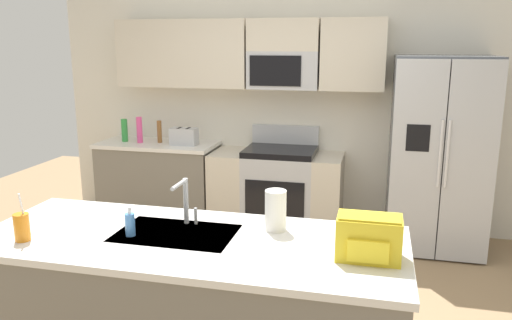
{
  "coord_description": "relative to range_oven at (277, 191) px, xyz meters",
  "views": [
    {
      "loc": [
        0.9,
        -3.25,
        1.97
      ],
      "look_at": [
        -0.03,
        0.6,
        1.05
      ],
      "focal_mm": 35.71,
      "sensor_mm": 36.0,
      "label": 1
    }
  ],
  "objects": [
    {
      "name": "bottle_pink",
      "position": [
        -1.51,
        -0.05,
        0.6
      ],
      "size": [
        0.06,
        0.06,
        0.28
      ],
      "primitive_type": "cylinder",
      "color": "#EA4C93",
      "rests_on": "back_counter"
    },
    {
      "name": "refrigerator",
      "position": [
        1.57,
        -0.07,
        0.48
      ],
      "size": [
        0.9,
        0.76,
        1.85
      ],
      "color": "#4C4F54",
      "rests_on": "ground"
    },
    {
      "name": "toaster",
      "position": [
        -1.0,
        -0.05,
        0.55
      ],
      "size": [
        0.28,
        0.16,
        0.18
      ],
      "color": "#B7BABF",
      "rests_on": "back_counter"
    },
    {
      "name": "kitchen_wall_unit",
      "position": [
        -0.05,
        0.28,
        1.03
      ],
      "size": [
        5.2,
        0.43,
        2.6
      ],
      "color": "silver",
      "rests_on": "ground"
    },
    {
      "name": "backpack",
      "position": [
        0.98,
        -2.59,
        0.57
      ],
      "size": [
        0.32,
        0.22,
        0.23
      ],
      "color": "yellow",
      "rests_on": "island_counter"
    },
    {
      "name": "drink_cup_orange",
      "position": [
        -0.88,
        -2.79,
        0.54
      ],
      "size": [
        0.08,
        0.08,
        0.27
      ],
      "color": "orange",
      "rests_on": "island_counter"
    },
    {
      "name": "pepper_mill",
      "position": [
        -1.3,
        -0.0,
        0.58
      ],
      "size": [
        0.05,
        0.05,
        0.24
      ],
      "primitive_type": "cylinder",
      "color": "brown",
      "rests_on": "back_counter"
    },
    {
      "name": "back_counter",
      "position": [
        -1.33,
        -0.0,
        0.01
      ],
      "size": [
        1.28,
        0.63,
        0.9
      ],
      "color": "slate",
      "rests_on": "ground"
    },
    {
      "name": "sink_faucet",
      "position": [
        -0.09,
        -2.34,
        0.62
      ],
      "size": [
        0.09,
        0.21,
        0.28
      ],
      "color": "#B7BABF",
      "rests_on": "island_counter"
    },
    {
      "name": "range_oven",
      "position": [
        0.0,
        0.0,
        0.0
      ],
      "size": [
        1.36,
        0.61,
        1.1
      ],
      "color": "#B7BABF",
      "rests_on": "ground"
    },
    {
      "name": "bottle_green",
      "position": [
        -1.71,
        -0.03,
        0.58
      ],
      "size": [
        0.07,
        0.07,
        0.25
      ],
      "primitive_type": "cylinder",
      "color": "green",
      "rests_on": "back_counter"
    },
    {
      "name": "paper_towel_roll",
      "position": [
        0.45,
        -2.3,
        0.58
      ],
      "size": [
        0.12,
        0.12,
        0.24
      ],
      "primitive_type": "cylinder",
      "color": "white",
      "rests_on": "island_counter"
    },
    {
      "name": "ground_plane",
      "position": [
        0.09,
        -1.8,
        -0.44
      ],
      "size": [
        9.0,
        9.0,
        0.0
      ],
      "primitive_type": "plane",
      "color": "#997A56",
      "rests_on": "ground"
    },
    {
      "name": "soap_dispenser",
      "position": [
        -0.33,
        -2.58,
        0.53
      ],
      "size": [
        0.06,
        0.06,
        0.17
      ],
      "color": "#4C8CD8",
      "rests_on": "island_counter"
    },
    {
      "name": "island_counter",
      "position": [
        0.0,
        -2.53,
        0.01
      ],
      "size": [
        2.41,
        0.95,
        0.9
      ],
      "color": "slate",
      "rests_on": "ground"
    }
  ]
}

